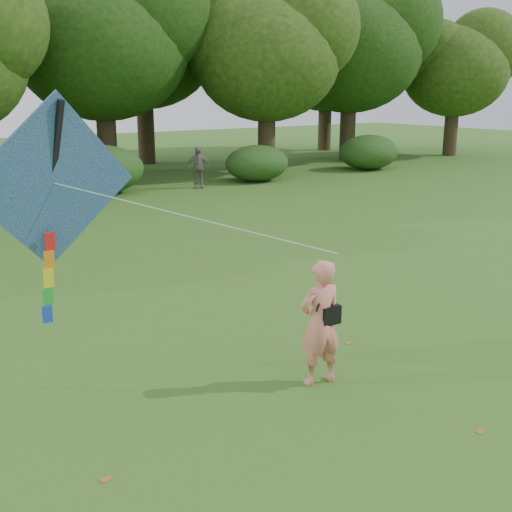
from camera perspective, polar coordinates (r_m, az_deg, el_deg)
ground at (r=9.19m, az=10.52°, el=-11.16°), size 100.00×100.00×0.00m
man_kite_flyer at (r=8.80m, az=5.71°, el=-5.93°), size 0.69×0.50×1.77m
bystander_right at (r=26.44m, az=-5.17°, el=7.86°), size 1.07×0.76×1.69m
crossbody_bag at (r=8.81m, az=6.44°, el=-5.12°), size 0.43×0.20×0.71m
flying_kite at (r=9.18m, az=-17.58°, el=5.96°), size 4.22×2.87×3.21m
tree_line at (r=29.69m, az=-20.45°, el=16.98°), size 54.70×15.30×9.48m
shrub_band at (r=24.15m, az=-21.78°, el=6.25°), size 39.15×3.22×1.88m
fallen_leaves at (r=12.23m, az=0.72°, el=-4.22°), size 7.78×14.74×0.01m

